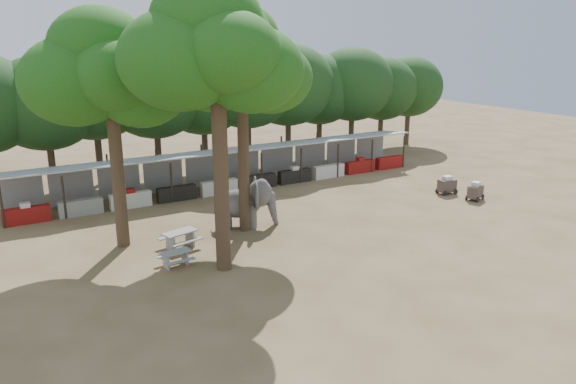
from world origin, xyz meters
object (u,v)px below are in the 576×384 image
picnic_table_far (180,237)px  cart_back (447,185)px  handler (228,223)px  yard_tree_left (105,71)px  yard_tree_center (212,50)px  cart_front (475,191)px  elephant (246,203)px  picnic_table_near (175,256)px  yard_tree_back (237,61)px

picnic_table_far → cart_back: cart_back is taller
handler → picnic_table_far: size_ratio=0.88×
yard_tree_left → cart_back: bearing=-4.4°
picnic_table_far → yard_tree_center: bearing=-92.8°
yard_tree_left → yard_tree_center: bearing=-59.0°
cart_back → cart_front: bearing=-70.2°
elephant → picnic_table_far: bearing=-138.3°
cart_back → picnic_table_far: bearing=-174.1°
handler → cart_back: 15.39m
picnic_table_near → picnic_table_far: 2.17m
elephant → picnic_table_near: 6.09m
yard_tree_center → elephant: (3.53, 4.40, -7.94)m
handler → picnic_table_near: (-3.39, -1.86, -0.41)m
yard_tree_back → picnic_table_near: bearing=-148.0°
picnic_table_far → cart_front: (18.32, -1.54, 0.02)m
yard_tree_left → cart_back: size_ratio=8.83×
yard_tree_back → elephant: size_ratio=3.36×
yard_tree_back → yard_tree_left: bearing=170.5°
cart_front → cart_back: bearing=85.5°
picnic_table_near → cart_back: bearing=1.2°
handler → cart_front: size_ratio=1.27×
picnic_table_near → cart_back: 18.91m
yard_tree_left → yard_tree_back: bearing=-9.5°
picnic_table_near → yard_tree_left: bearing=104.9°
handler → cart_back: handler is taller
handler → picnic_table_far: handler is taller
yard_tree_back → elephant: 7.31m
picnic_table_near → cart_front: (19.26, 0.42, 0.12)m
yard_tree_left → picnic_table_far: size_ratio=5.70×
elephant → picnic_table_near: (-5.09, -3.24, -0.83)m
elephant → cart_back: 13.74m
yard_tree_center → cart_front: yard_tree_center is taller
yard_tree_left → picnic_table_near: 8.78m
yard_tree_left → picnic_table_near: size_ratio=7.59×
yard_tree_center → cart_back: (17.21, 3.43, -8.64)m
picnic_table_far → cart_back: (17.83, 0.32, 0.04)m
picnic_table_near → cart_front: cart_front is taller
yard_tree_center → cart_back: 19.56m
yard_tree_back → yard_tree_center: bearing=-126.9°
yard_tree_center → picnic_table_near: bearing=143.4°
yard_tree_back → picnic_table_far: (-3.62, -0.89, -8.01)m
yard_tree_center → cart_back: bearing=11.3°
handler → picnic_table_near: bearing=146.6°
yard_tree_center → cart_front: bearing=5.1°
elephant → cart_back: bearing=20.5°
yard_tree_left → yard_tree_center: size_ratio=0.92×
yard_tree_left → elephant: size_ratio=3.26×
picnic_table_far → cart_front: cart_front is taller
yard_tree_left → handler: bearing=-22.3°
cart_front → cart_back: size_ratio=1.07×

